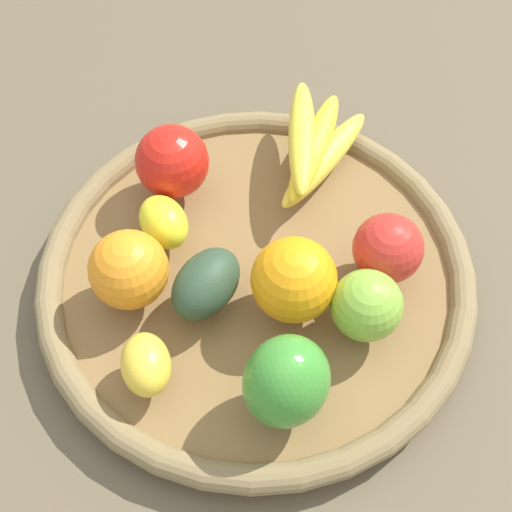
{
  "coord_description": "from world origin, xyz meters",
  "views": [
    {
      "loc": [
        0.07,
        0.39,
        0.66
      ],
      "look_at": [
        0.0,
        0.0,
        0.06
      ],
      "focal_mm": 51.85,
      "sensor_mm": 36.0,
      "label": 1
    }
  ],
  "objects_px": {
    "orange_1": "(294,280)",
    "lemon_1": "(164,222)",
    "apple_1": "(367,305)",
    "bell_pepper": "(286,381)",
    "orange_0": "(129,270)",
    "banana_bunch": "(314,148)",
    "apple_2": "(172,162)",
    "lemon_0": "(146,365)",
    "apple_0": "(388,248)",
    "avocado": "(206,284)"
  },
  "relations": [
    {
      "from": "apple_2",
      "to": "banana_bunch",
      "type": "bearing_deg",
      "value": -178.8
    },
    {
      "from": "orange_1",
      "to": "lemon_1",
      "type": "relative_size",
      "value": 1.3
    },
    {
      "from": "apple_1",
      "to": "bell_pepper",
      "type": "height_order",
      "value": "bell_pepper"
    },
    {
      "from": "apple_0",
      "to": "apple_2",
      "type": "height_order",
      "value": "apple_2"
    },
    {
      "from": "bell_pepper",
      "to": "orange_0",
      "type": "bearing_deg",
      "value": -89.13
    },
    {
      "from": "apple_0",
      "to": "lemon_1",
      "type": "relative_size",
      "value": 1.11
    },
    {
      "from": "apple_1",
      "to": "orange_0",
      "type": "bearing_deg",
      "value": -19.36
    },
    {
      "from": "apple_1",
      "to": "banana_bunch",
      "type": "bearing_deg",
      "value": -88.78
    },
    {
      "from": "lemon_1",
      "to": "banana_bunch",
      "type": "bearing_deg",
      "value": -158.34
    },
    {
      "from": "avocado",
      "to": "lemon_1",
      "type": "bearing_deg",
      "value": -68.79
    },
    {
      "from": "orange_0",
      "to": "orange_1",
      "type": "relative_size",
      "value": 0.94
    },
    {
      "from": "apple_0",
      "to": "apple_2",
      "type": "relative_size",
      "value": 0.89
    },
    {
      "from": "lemon_1",
      "to": "apple_0",
      "type": "bearing_deg",
      "value": 159.73
    },
    {
      "from": "apple_0",
      "to": "apple_2",
      "type": "xyz_separation_m",
      "value": [
        0.19,
        -0.14,
        0.0
      ]
    },
    {
      "from": "apple_1",
      "to": "bell_pepper",
      "type": "distance_m",
      "value": 0.11
    },
    {
      "from": "lemon_1",
      "to": "apple_1",
      "type": "bearing_deg",
      "value": 142.18
    },
    {
      "from": "banana_bunch",
      "to": "apple_2",
      "type": "height_order",
      "value": "apple_2"
    },
    {
      "from": "banana_bunch",
      "to": "bell_pepper",
      "type": "bearing_deg",
      "value": 72.41
    },
    {
      "from": "apple_0",
      "to": "avocado",
      "type": "height_order",
      "value": "apple_0"
    },
    {
      "from": "apple_1",
      "to": "lemon_1",
      "type": "height_order",
      "value": "apple_1"
    },
    {
      "from": "apple_2",
      "to": "orange_1",
      "type": "bearing_deg",
      "value": 120.02
    },
    {
      "from": "banana_bunch",
      "to": "orange_0",
      "type": "relative_size",
      "value": 2.14
    },
    {
      "from": "lemon_0",
      "to": "orange_1",
      "type": "distance_m",
      "value": 0.15
    },
    {
      "from": "apple_1",
      "to": "lemon_1",
      "type": "distance_m",
      "value": 0.22
    },
    {
      "from": "apple_1",
      "to": "orange_1",
      "type": "distance_m",
      "value": 0.07
    },
    {
      "from": "orange_0",
      "to": "lemon_0",
      "type": "distance_m",
      "value": 0.09
    },
    {
      "from": "apple_0",
      "to": "lemon_0",
      "type": "bearing_deg",
      "value": 17.31
    },
    {
      "from": "lemon_0",
      "to": "apple_2",
      "type": "xyz_separation_m",
      "value": [
        -0.05,
        -0.22,
        0.02
      ]
    },
    {
      "from": "orange_1",
      "to": "orange_0",
      "type": "bearing_deg",
      "value": -14.78
    },
    {
      "from": "orange_0",
      "to": "lemon_1",
      "type": "height_order",
      "value": "orange_0"
    },
    {
      "from": "bell_pepper",
      "to": "lemon_0",
      "type": "distance_m",
      "value": 0.13
    },
    {
      "from": "banana_bunch",
      "to": "orange_1",
      "type": "relative_size",
      "value": 2.01
    },
    {
      "from": "orange_0",
      "to": "apple_0",
      "type": "distance_m",
      "value": 0.25
    },
    {
      "from": "orange_0",
      "to": "avocado",
      "type": "relative_size",
      "value": 0.94
    },
    {
      "from": "lemon_0",
      "to": "avocado",
      "type": "distance_m",
      "value": 0.1
    },
    {
      "from": "orange_0",
      "to": "bell_pepper",
      "type": "xyz_separation_m",
      "value": [
        -0.12,
        0.14,
        0.01
      ]
    },
    {
      "from": "banana_bunch",
      "to": "lemon_0",
      "type": "height_order",
      "value": "banana_bunch"
    },
    {
      "from": "banana_bunch",
      "to": "orange_1",
      "type": "height_order",
      "value": "orange_1"
    },
    {
      "from": "apple_1",
      "to": "banana_bunch",
      "type": "distance_m",
      "value": 0.2
    },
    {
      "from": "orange_0",
      "to": "apple_0",
      "type": "bearing_deg",
      "value": 176.07
    },
    {
      "from": "lemon_1",
      "to": "avocado",
      "type": "xyz_separation_m",
      "value": [
        -0.03,
        0.08,
        0.0
      ]
    },
    {
      "from": "apple_2",
      "to": "lemon_0",
      "type": "bearing_deg",
      "value": 77.11
    },
    {
      "from": "lemon_1",
      "to": "avocado",
      "type": "relative_size",
      "value": 0.77
    },
    {
      "from": "banana_bunch",
      "to": "orange_0",
      "type": "height_order",
      "value": "orange_0"
    },
    {
      "from": "apple_1",
      "to": "orange_0",
      "type": "distance_m",
      "value": 0.22
    },
    {
      "from": "banana_bunch",
      "to": "lemon_1",
      "type": "distance_m",
      "value": 0.18
    },
    {
      "from": "bell_pepper",
      "to": "lemon_0",
      "type": "height_order",
      "value": "bell_pepper"
    },
    {
      "from": "bell_pepper",
      "to": "lemon_0",
      "type": "bearing_deg",
      "value": -62.44
    },
    {
      "from": "orange_0",
      "to": "apple_2",
      "type": "distance_m",
      "value": 0.14
    },
    {
      "from": "apple_1",
      "to": "apple_2",
      "type": "bearing_deg",
      "value": -51.84
    }
  ]
}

